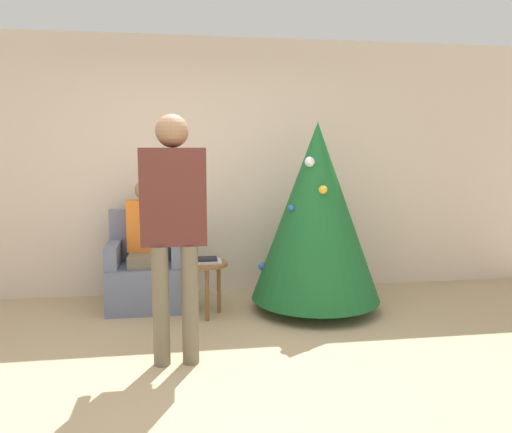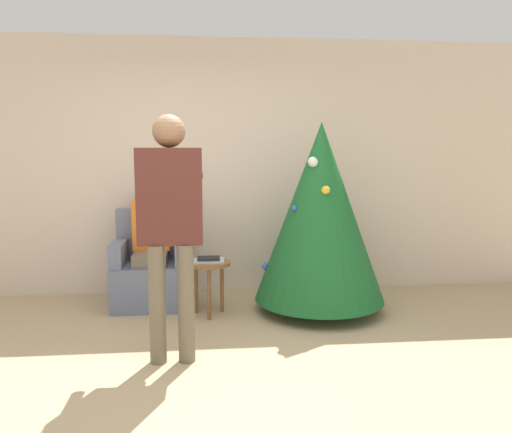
% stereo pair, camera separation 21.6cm
% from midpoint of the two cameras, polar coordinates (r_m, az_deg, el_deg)
% --- Properties ---
extents(ground_plane, '(14.00, 14.00, 0.00)m').
position_cam_midpoint_polar(ground_plane, '(3.50, -4.01, -18.39)').
color(ground_plane, tan).
extents(wall_back, '(8.00, 0.06, 2.70)m').
position_cam_midpoint_polar(wall_back, '(5.38, -4.82, 5.62)').
color(wall_back, beige).
rests_on(wall_back, ground_plane).
extents(christmas_tree, '(1.23, 1.23, 1.79)m').
position_cam_midpoint_polar(christmas_tree, '(4.74, 8.66, 0.50)').
color(christmas_tree, brown).
rests_on(christmas_tree, ground_plane).
extents(armchair, '(0.73, 0.63, 0.94)m').
position_cam_midpoint_polar(armchair, '(5.08, -10.57, -6.14)').
color(armchair, slate).
rests_on(armchair, ground_plane).
extents(person_seated, '(0.36, 0.46, 1.25)m').
position_cam_midpoint_polar(person_seated, '(4.99, -10.69, -2.35)').
color(person_seated, '#6B604C').
rests_on(person_seated, ground_plane).
extents(person_standing, '(0.47, 0.57, 1.78)m').
position_cam_midpoint_polar(person_standing, '(3.59, -8.07, 0.34)').
color(person_standing, '#6B604C').
rests_on(person_standing, ground_plane).
extents(side_stool, '(0.40, 0.40, 0.51)m').
position_cam_midpoint_polar(side_stool, '(4.66, -4.10, -6.21)').
color(side_stool, brown).
rests_on(side_stool, ground_plane).
extents(laptop, '(0.28, 0.20, 0.02)m').
position_cam_midpoint_polar(laptop, '(4.64, -4.11, -5.07)').
color(laptop, silver).
rests_on(laptop, side_stool).
extents(book, '(0.20, 0.14, 0.02)m').
position_cam_midpoint_polar(book, '(4.63, -4.11, -4.81)').
color(book, black).
rests_on(book, laptop).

